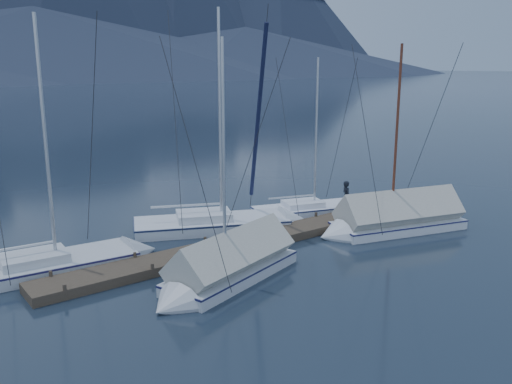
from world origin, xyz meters
TOP-DOWN VIEW (x-y plane):
  - ground at (0.00, 0.00)m, footprint 1000.00×1000.00m
  - dock at (0.00, 2.00)m, footprint 18.00×1.50m
  - mooring_posts at (-0.50, 2.00)m, footprint 15.12×1.52m
  - sailboat_open_left at (-6.91, 3.95)m, footprint 7.47×3.15m
  - sailboat_open_mid at (0.55, 4.39)m, footprint 8.08×5.23m
  - sailboat_open_right at (5.59, 3.93)m, footprint 6.47×3.55m
  - sailboat_covered_near at (5.72, -0.11)m, footprint 7.15×3.81m
  - sailboat_covered_far at (-3.31, -0.53)m, footprint 6.56×3.64m
  - person at (5.49, 2.25)m, footprint 0.55×0.66m

SIDE VIEW (x-z plane):
  - ground at x=0.00m, z-range 0.00..0.00m
  - dock at x=0.00m, z-range -0.16..0.38m
  - sailboat_open_right at x=5.59m, z-range -3.98..4.27m
  - sailboat_open_left at x=-6.91m, z-range -4.68..5.02m
  - sailboat_open_mid at x=0.55m, z-range -5.02..5.38m
  - mooring_posts at x=-0.50m, z-range 0.17..0.52m
  - sailboat_covered_far at x=-3.31m, z-range -3.98..4.84m
  - sailboat_covered_near at x=5.72m, z-range -4.01..4.89m
  - person at x=5.49m, z-range 0.34..1.89m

